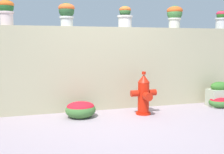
% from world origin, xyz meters
% --- Properties ---
extents(ground_plane, '(24.00, 24.00, 0.00)m').
position_xyz_m(ground_plane, '(0.00, 0.00, 0.00)').
color(ground_plane, '#A08F98').
extents(stone_wall, '(6.03, 0.28, 1.54)m').
position_xyz_m(stone_wall, '(0.00, 1.14, 0.77)').
color(stone_wall, tan).
rests_on(stone_wall, ground).
extents(potted_plant_1, '(0.26, 0.26, 0.43)m').
position_xyz_m(potted_plant_1, '(-1.59, 1.16, 1.80)').
color(potted_plant_1, beige).
rests_on(potted_plant_1, stone_wall).
extents(potted_plant_2, '(0.29, 0.29, 0.42)m').
position_xyz_m(potted_plant_2, '(-0.58, 1.15, 1.79)').
color(potted_plant_2, beige).
rests_on(potted_plant_2, stone_wall).
extents(potted_plant_3, '(0.30, 0.30, 0.40)m').
position_xyz_m(potted_plant_3, '(0.51, 1.13, 1.75)').
color(potted_plant_3, silver).
rests_on(potted_plant_3, stone_wall).
extents(potted_plant_4, '(0.32, 0.32, 0.45)m').
position_xyz_m(potted_plant_4, '(1.58, 1.17, 1.81)').
color(potted_plant_4, beige).
rests_on(potted_plant_4, stone_wall).
extents(potted_plant_5, '(0.26, 0.26, 0.39)m').
position_xyz_m(potted_plant_5, '(2.67, 1.15, 1.75)').
color(potted_plant_5, silver).
rests_on(potted_plant_5, stone_wall).
extents(fire_hydrant, '(0.46, 0.38, 0.75)m').
position_xyz_m(fire_hydrant, '(0.65, 0.51, 0.34)').
color(fire_hydrant, red).
rests_on(fire_hydrant, ground).
extents(flower_bush_left, '(0.51, 0.46, 0.28)m').
position_xyz_m(flower_bush_left, '(-0.45, 0.62, 0.14)').
color(flower_bush_left, '#407135').
rests_on(flower_bush_left, ground).
extents(flower_bush_right, '(0.38, 0.34, 0.21)m').
position_xyz_m(flower_bush_right, '(2.25, 0.57, 0.11)').
color(flower_bush_right, '#407634').
rests_on(flower_bush_right, ground).
extents(planter_box, '(0.45, 0.28, 0.49)m').
position_xyz_m(planter_box, '(2.33, 0.66, 0.23)').
color(planter_box, '#A9B196').
rests_on(planter_box, ground).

